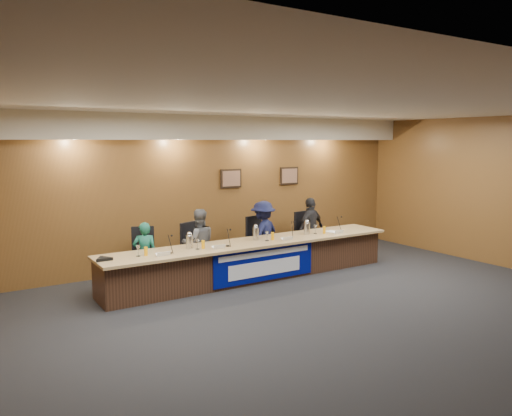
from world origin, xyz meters
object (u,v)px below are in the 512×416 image
at_px(dais_body, 253,261).
at_px(panelist_b, 199,244).
at_px(office_chair_c, 261,244).
at_px(office_chair_d, 308,238).
at_px(speakerphone, 103,259).
at_px(carafe_right, 307,229).
at_px(panelist_c, 263,234).
at_px(panelist_a, 145,254).
at_px(office_chair_a, 143,260).
at_px(banner, 265,264).
at_px(carafe_left, 190,242).
at_px(panelist_d, 311,229).
at_px(carafe_mid, 256,234).
at_px(office_chair_b, 197,253).

distance_m(dais_body, panelist_b, 1.12).
height_order(panelist_b, office_chair_c, panelist_b).
distance_m(office_chair_d, speakerphone, 4.91).
bearing_deg(carafe_right, panelist_c, 135.56).
xyz_separation_m(panelist_a, office_chair_a, (0.00, 0.10, -0.12)).
bearing_deg(panelist_c, banner, 34.47).
height_order(banner, office_chair_d, banner).
distance_m(office_chair_c, carafe_left, 2.11).
xyz_separation_m(panelist_c, office_chair_d, (1.29, 0.10, -0.23)).
bearing_deg(office_chair_d, panelist_d, -96.99).
bearing_deg(panelist_c, speakerphone, -13.31).
relative_size(office_chair_c, carafe_right, 2.00).
relative_size(dais_body, panelist_b, 4.39).
bearing_deg(banner, panelist_d, 28.32).
xyz_separation_m(office_chair_c, carafe_right, (0.66, -0.75, 0.39)).
relative_size(office_chair_a, carafe_mid, 1.98).
distance_m(office_chair_c, speakerphone, 3.64).
bearing_deg(banner, office_chair_a, 150.01).
height_order(dais_body, banner, banner).
xyz_separation_m(carafe_mid, speakerphone, (-3.00, -0.10, -0.10)).
bearing_deg(office_chair_a, carafe_left, -25.09).
relative_size(banner, carafe_mid, 9.07).
bearing_deg(carafe_mid, office_chair_b, 145.40).
height_order(dais_body, panelist_c, panelist_c).
bearing_deg(panelist_c, panelist_d, 156.03).
bearing_deg(carafe_right, panelist_b, 163.37).
height_order(panelist_d, office_chair_d, panelist_d).
bearing_deg(office_chair_d, panelist_a, 174.48).
relative_size(banner, speakerphone, 6.88).
xyz_separation_m(panelist_d, office_chair_c, (-1.29, 0.10, -0.23)).
xyz_separation_m(panelist_b, panelist_c, (1.51, 0.00, 0.03)).
relative_size(dais_body, panelist_d, 4.22).
distance_m(office_chair_a, carafe_right, 3.37).
bearing_deg(banner, panelist_a, 152.24).
bearing_deg(panelist_c, carafe_right, 111.60).
bearing_deg(office_chair_c, dais_body, -142.29).
xyz_separation_m(banner, panelist_d, (1.92, 1.04, 0.33)).
distance_m(carafe_mid, speakerphone, 3.01).
height_order(panelist_a, panelist_d, panelist_d).
height_order(panelist_d, speakerphone, panelist_d).
height_order(office_chair_a, speakerphone, speakerphone).
relative_size(panelist_d, office_chair_a, 2.96).
relative_size(panelist_b, speakerphone, 4.27).
bearing_deg(panelist_c, panelist_b, -23.97).
xyz_separation_m(office_chair_b, carafe_mid, (0.96, -0.66, 0.39)).
relative_size(panelist_a, carafe_mid, 4.98).
bearing_deg(office_chair_d, carafe_left, -175.45).
height_order(panelist_c, office_chair_b, panelist_c).
xyz_separation_m(office_chair_b, carafe_left, (-0.46, -0.66, 0.39)).
bearing_deg(carafe_right, office_chair_d, 50.04).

